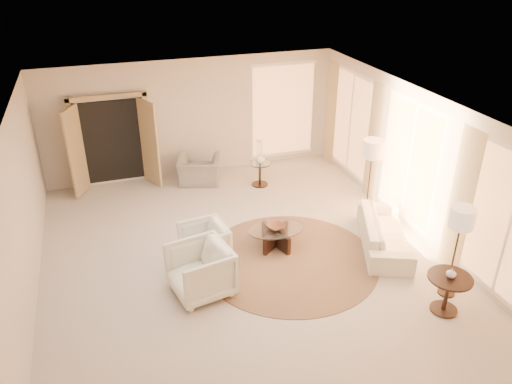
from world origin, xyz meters
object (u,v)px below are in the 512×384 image
object	(u,v)px
end_table	(448,288)
bowl	(276,227)
armchair_left	(204,242)
armchair_right	(200,268)
side_table	(260,172)
side_vase	(260,158)
sofa	(385,233)
floor_lamp_near	(373,152)
coffee_table	(276,235)
floor_lamp_far	(461,222)
end_vase	(451,273)
accent_chair	(199,166)

from	to	relation	value
end_table	bowl	distance (m)	3.16
armchair_left	armchair_right	xyz separation A→B (m)	(-0.26, -0.87, 0.07)
side_table	side_vase	bearing A→B (deg)	0.00
sofa	side_table	xyz separation A→B (m)	(-1.38, 3.22, 0.05)
armchair_left	floor_lamp_near	world-z (taller)	floor_lamp_near
coffee_table	side_vase	distance (m)	2.68
coffee_table	floor_lamp_far	distance (m)	3.30
side_vase	end_vase	bearing A→B (deg)	-75.63
floor_lamp_far	end_vase	xyz separation A→B (m)	(-0.31, -0.34, -0.65)
coffee_table	end_vase	world-z (taller)	end_vase
bowl	end_vase	xyz separation A→B (m)	(1.87, -2.55, 0.28)
sofa	coffee_table	xyz separation A→B (m)	(-1.94, 0.64, -0.05)
sofa	accent_chair	distance (m)	4.66
armchair_left	floor_lamp_far	distance (m)	4.29
side_table	armchair_left	bearing A→B (deg)	-126.70
armchair_right	bowl	world-z (taller)	armchair_right
end_vase	sofa	bearing A→B (deg)	88.07
end_table	armchair_left	bearing A→B (deg)	142.24
sofa	side_table	bearing A→B (deg)	46.06
end_table	side_table	distance (m)	5.29
accent_chair	side_vase	xyz separation A→B (m)	(1.32, -0.57, 0.26)
sofa	end_vase	size ratio (longest dim) A/B	12.90
armchair_left	floor_lamp_near	bearing A→B (deg)	90.84
floor_lamp_far	bowl	bearing A→B (deg)	134.67
end_table	floor_lamp_near	distance (m)	3.19
armchair_right	coffee_table	size ratio (longest dim) A/B	0.71
coffee_table	floor_lamp_near	distance (m)	2.54
end_table	side_vase	distance (m)	5.30
end_table	bowl	size ratio (longest dim) A/B	2.06
accent_chair	side_table	bearing A→B (deg)	173.20
end_table	floor_lamp_far	size ratio (longest dim) A/B	0.42
armchair_right	sofa	bearing A→B (deg)	83.20
armchair_right	side_table	bearing A→B (deg)	136.72
armchair_right	end_table	bearing A→B (deg)	53.93
armchair_left	end_table	xyz separation A→B (m)	(3.26, -2.52, 0.04)
armchair_left	end_vase	bearing A→B (deg)	45.35
sofa	end_vase	world-z (taller)	end_vase
end_vase	side_table	bearing A→B (deg)	104.37
end_table	floor_lamp_far	bearing A→B (deg)	48.07
floor_lamp_near	armchair_right	bearing A→B (deg)	-160.49
side_table	floor_lamp_far	xyz separation A→B (m)	(1.62, -4.79, 1.02)
accent_chair	end_table	distance (m)	6.28
floor_lamp_far	bowl	size ratio (longest dim) A/B	4.89
bowl	armchair_left	bearing A→B (deg)	-178.94
coffee_table	floor_lamp_far	xyz separation A→B (m)	(2.18, -2.21, 1.12)
armchair_left	side_vase	world-z (taller)	side_vase
accent_chair	end_table	bearing A→B (deg)	131.43
end_table	accent_chair	bearing A→B (deg)	114.81
sofa	armchair_left	size ratio (longest dim) A/B	2.56
sofa	floor_lamp_near	distance (m)	1.62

